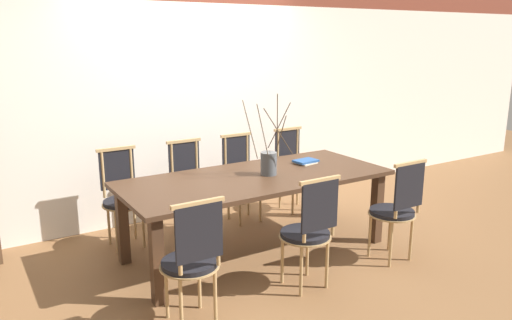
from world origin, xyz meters
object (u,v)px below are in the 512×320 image
Objects in this scene: chair_far_center at (242,175)px; vase_centerpiece at (269,162)px; book_stack at (306,162)px; chair_near_center at (397,207)px; dining_table at (256,185)px.

vase_centerpiece is at bearing 76.61° from chair_far_center.
chair_near_center is at bearing -73.36° from book_stack.
chair_far_center reaches higher than dining_table.
vase_centerpiece reaches higher than chair_far_center.
book_stack reaches higher than dining_table.
book_stack is at bearing 106.64° from chair_near_center.
book_stack is at bearing 11.71° from dining_table.
dining_table is 0.69m from book_stack.
book_stack is (0.67, 0.14, 0.10)m from dining_table.
chair_near_center is (0.96, -0.82, -0.14)m from dining_table.
book_stack is (-0.29, 0.96, 0.25)m from chair_near_center.
dining_table is 0.24m from vase_centerpiece.
vase_centerpiece is at bearing -9.79° from dining_table.
dining_table is 0.89m from chair_far_center.
vase_centerpiece is (0.12, -0.02, 0.21)m from dining_table.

